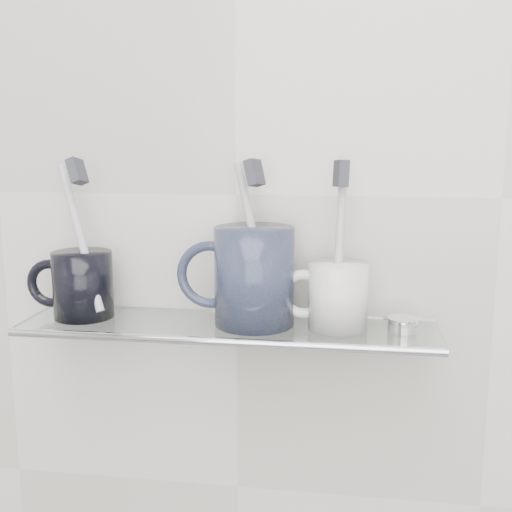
% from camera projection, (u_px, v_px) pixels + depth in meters
% --- Properties ---
extents(wall_back, '(2.50, 0.00, 2.50)m').
position_uv_depth(wall_back, '(236.00, 195.00, 0.80)').
color(wall_back, silver).
rests_on(wall_back, ground).
extents(shelf_glass, '(0.50, 0.12, 0.01)m').
position_uv_depth(shelf_glass, '(227.00, 327.00, 0.77)').
color(shelf_glass, silver).
rests_on(shelf_glass, wall_back).
extents(shelf_rail, '(0.50, 0.01, 0.01)m').
position_uv_depth(shelf_rail, '(218.00, 342.00, 0.72)').
color(shelf_rail, silver).
rests_on(shelf_rail, shelf_glass).
extents(bracket_left, '(0.02, 0.03, 0.02)m').
position_uv_depth(bracket_left, '(79.00, 318.00, 0.85)').
color(bracket_left, silver).
rests_on(bracket_left, wall_back).
extents(bracket_right, '(0.02, 0.03, 0.02)m').
position_uv_depth(bracket_right, '(402.00, 332.00, 0.79)').
color(bracket_right, silver).
rests_on(bracket_right, wall_back).
extents(mug_left, '(0.10, 0.10, 0.08)m').
position_uv_depth(mug_left, '(83.00, 285.00, 0.79)').
color(mug_left, black).
rests_on(mug_left, shelf_glass).
extents(mug_left_handle, '(0.06, 0.01, 0.06)m').
position_uv_depth(mug_left_handle, '(50.00, 283.00, 0.80)').
color(mug_left_handle, black).
rests_on(mug_left_handle, mug_left).
extents(toothbrush_left, '(0.07, 0.06, 0.18)m').
position_uv_depth(toothbrush_left, '(80.00, 237.00, 0.78)').
color(toothbrush_left, silver).
rests_on(toothbrush_left, mug_left).
extents(bristles_left, '(0.03, 0.03, 0.04)m').
position_uv_depth(bristles_left, '(77.00, 171.00, 0.77)').
color(bristles_left, '#34343E').
rests_on(bristles_left, toothbrush_left).
extents(mug_center, '(0.13, 0.13, 0.12)m').
position_uv_depth(mug_center, '(254.00, 276.00, 0.76)').
color(mug_center, '#171E2F').
rests_on(mug_center, shelf_glass).
extents(mug_center_handle, '(0.08, 0.01, 0.08)m').
position_uv_depth(mug_center_handle, '(210.00, 275.00, 0.77)').
color(mug_center_handle, '#171E2F').
rests_on(mug_center_handle, mug_center).
extents(toothbrush_center, '(0.06, 0.05, 0.18)m').
position_uv_depth(toothbrush_center, '(254.00, 241.00, 0.75)').
color(toothbrush_center, '#A9A9A9').
rests_on(toothbrush_center, mug_center).
extents(bristles_center, '(0.03, 0.03, 0.03)m').
position_uv_depth(bristles_center, '(254.00, 173.00, 0.74)').
color(bristles_center, '#34343E').
rests_on(bristles_center, toothbrush_center).
extents(mug_right, '(0.09, 0.09, 0.08)m').
position_uv_depth(mug_right, '(338.00, 295.00, 0.75)').
color(mug_right, white).
rests_on(mug_right, shelf_glass).
extents(mug_right_handle, '(0.06, 0.01, 0.06)m').
position_uv_depth(mug_right_handle, '(303.00, 294.00, 0.76)').
color(mug_right_handle, white).
rests_on(mug_right_handle, mug_right).
extents(toothbrush_right, '(0.02, 0.03, 0.19)m').
position_uv_depth(toothbrush_right, '(339.00, 243.00, 0.74)').
color(toothbrush_right, beige).
rests_on(toothbrush_right, mug_right).
extents(bristles_right, '(0.02, 0.03, 0.03)m').
position_uv_depth(bristles_right, '(341.00, 174.00, 0.72)').
color(bristles_right, '#34343E').
rests_on(bristles_right, toothbrush_right).
extents(chrome_cap, '(0.04, 0.04, 0.02)m').
position_uv_depth(chrome_cap, '(403.00, 324.00, 0.74)').
color(chrome_cap, silver).
rests_on(chrome_cap, shelf_glass).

